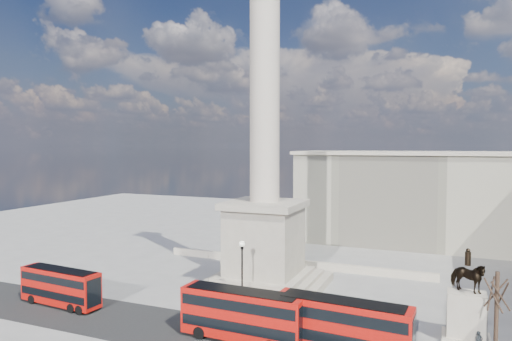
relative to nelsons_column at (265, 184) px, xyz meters
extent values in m
plane|color=gray|center=(0.00, -5.00, -12.92)|extent=(180.00, 180.00, 0.00)
cube|color=#A79E8B|center=(0.00, 0.00, -12.42)|extent=(14.00, 14.00, 1.00)
cube|color=#A79E8B|center=(0.00, 0.00, -11.67)|extent=(12.00, 12.00, 0.50)
cube|color=#A79E8B|center=(0.00, 0.00, -11.17)|extent=(10.00, 10.00, 0.50)
cube|color=#A79E8B|center=(0.00, 0.00, -6.92)|extent=(8.00, 8.00, 8.00)
cube|color=#A79E8B|center=(0.00, 0.00, -2.52)|extent=(9.00, 9.00, 0.80)
cylinder|color=#BDAF9D|center=(0.00, 0.00, 14.88)|extent=(3.60, 3.60, 34.00)
cube|color=#BBAF9B|center=(0.00, 11.00, -12.37)|extent=(40.00, 0.60, 1.10)
cube|color=beige|center=(20.00, 35.00, -4.92)|extent=(50.00, 16.00, 16.00)
cube|color=#BBAF9B|center=(20.00, 35.00, 3.38)|extent=(51.00, 17.00, 0.60)
cube|color=#B91009|center=(-18.47, -14.26, -10.74)|extent=(10.22, 3.05, 3.71)
cube|color=black|center=(-18.47, -14.26, -11.41)|extent=(9.83, 3.08, 0.82)
cube|color=black|center=(-18.47, -14.26, -9.76)|extent=(9.83, 3.08, 0.82)
cube|color=black|center=(-18.47, -14.26, -8.86)|extent=(9.20, 2.74, 0.05)
cylinder|color=black|center=(-21.79, -14.01, -12.41)|extent=(1.19, 2.48, 1.01)
cylinder|color=black|center=(-15.66, -14.47, -12.41)|extent=(1.19, 2.48, 1.01)
cylinder|color=black|center=(-14.45, -14.56, -12.41)|extent=(1.19, 2.48, 1.01)
cube|color=#B91009|center=(3.70, -14.90, -10.45)|extent=(11.48, 2.90, 4.20)
cube|color=black|center=(3.70, -14.90, -11.20)|extent=(11.03, 2.94, 0.93)
cube|color=black|center=(3.70, -14.90, -9.34)|extent=(11.03, 2.94, 0.93)
cube|color=black|center=(3.70, -14.90, -8.32)|extent=(10.34, 2.61, 0.06)
cylinder|color=black|center=(-0.07, -14.80, -12.35)|extent=(1.21, 2.74, 1.14)
cylinder|color=black|center=(6.90, -14.99, -12.35)|extent=(1.21, 2.74, 1.14)
cube|color=#B91009|center=(12.55, -14.11, -10.44)|extent=(11.64, 3.39, 4.23)
cube|color=black|center=(12.55, -14.11, -11.19)|extent=(11.19, 3.42, 0.94)
cube|color=black|center=(12.55, -14.11, -9.31)|extent=(11.19, 3.42, 0.94)
cube|color=black|center=(12.55, -14.11, -8.29)|extent=(10.48, 3.05, 0.06)
cylinder|color=black|center=(8.76, -13.85, -12.34)|extent=(1.33, 2.80, 1.15)
cylinder|color=black|center=(0.23, -7.24, -12.64)|extent=(0.49, 0.49, 0.56)
cylinder|color=black|center=(0.23, -7.24, -9.55)|extent=(0.18, 0.18, 6.74)
cylinder|color=black|center=(0.23, -7.24, -6.29)|extent=(0.34, 0.34, 0.34)
sphere|color=silver|center=(0.23, -7.24, -5.90)|extent=(0.63, 0.63, 0.63)
cube|color=#BBAF9B|center=(22.32, -7.22, -12.66)|extent=(4.06, 3.05, 0.51)
cube|color=#BBAF9B|center=(22.32, -7.22, -10.68)|extent=(3.25, 2.24, 4.47)
imported|color=black|center=(22.32, -7.22, -7.07)|extent=(3.57, 2.65, 2.74)
cylinder|color=black|center=(22.32, -7.22, -5.40)|extent=(0.51, 0.51, 1.22)
sphere|color=black|center=(22.32, -7.22, -4.65)|extent=(0.37, 0.37, 0.37)
cylinder|color=#332319|center=(24.12, -12.90, -8.92)|extent=(0.32, 0.32, 7.99)
imported|color=black|center=(17.54, -9.75, -12.06)|extent=(0.84, 0.66, 1.71)
imported|color=black|center=(8.21, -9.26, -12.11)|extent=(0.71, 1.02, 1.61)
camera|label=1|loc=(20.19, -51.54, 4.63)|focal=32.00mm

